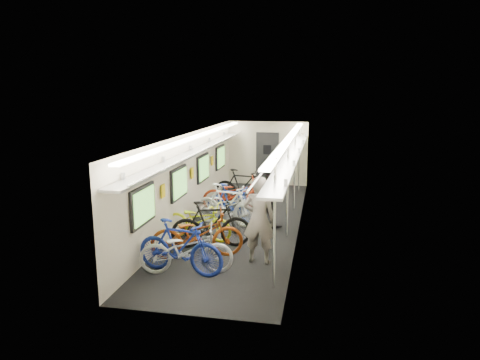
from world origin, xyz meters
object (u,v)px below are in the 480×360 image
at_px(bicycle_1, 180,247).
at_px(backpack, 265,194).
at_px(passenger_mid, 270,196).
at_px(passenger_near, 259,220).
at_px(bicycle_0, 186,250).

height_order(bicycle_1, backpack, backpack).
xyz_separation_m(passenger_mid, backpack, (0.09, -1.78, 0.46)).
bearing_deg(backpack, passenger_near, -89.05).
distance_m(bicycle_1, passenger_near, 1.69).
distance_m(passenger_mid, backpack, 1.84).
bearing_deg(passenger_mid, bicycle_0, 108.90).
xyz_separation_m(passenger_near, passenger_mid, (-0.08, 2.50, -0.10)).
xyz_separation_m(bicycle_0, bicycle_1, (-0.12, -0.04, 0.07)).
xyz_separation_m(bicycle_0, passenger_near, (1.30, 0.82, 0.44)).
bearing_deg(bicycle_1, passenger_near, -49.56).
distance_m(bicycle_1, passenger_mid, 3.62).
relative_size(passenger_mid, backpack, 4.30).
xyz_separation_m(bicycle_1, passenger_mid, (1.34, 3.36, 0.27)).
height_order(bicycle_1, passenger_mid, passenger_mid).
bearing_deg(passenger_near, backpack, -87.83).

